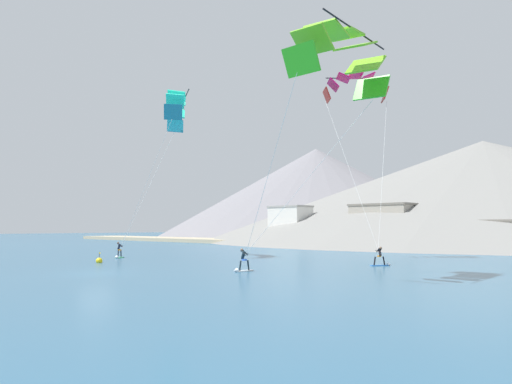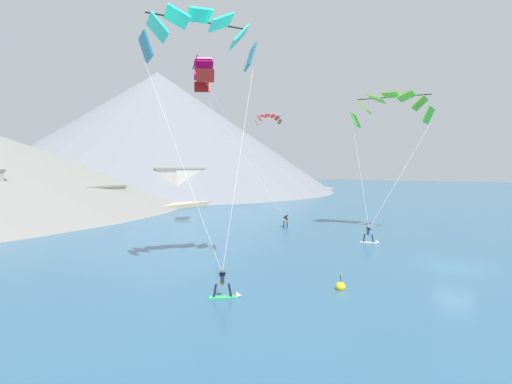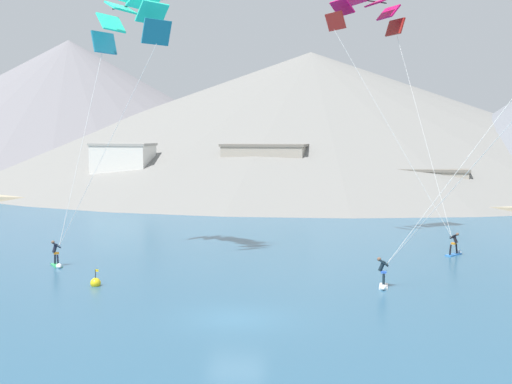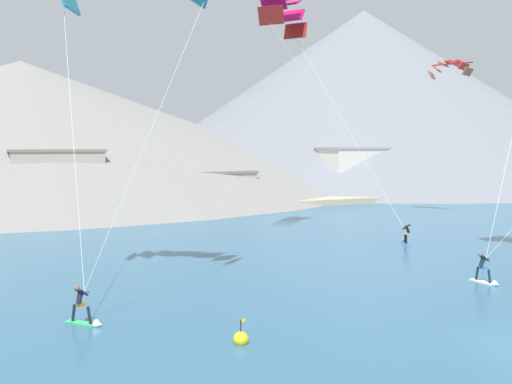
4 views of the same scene
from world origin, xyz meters
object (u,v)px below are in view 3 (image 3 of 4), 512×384
race_marker_buoy (96,283)px  parafoil_kite_mid_center (131,18)px  parafoil_kite_near_lead (366,10)px  kitesurfer_mid_center (57,259)px  kitesurfer_near_lead (456,248)px  kitesurfer_near_trail (383,279)px

race_marker_buoy → parafoil_kite_mid_center: bearing=98.9°
parafoil_kite_mid_center → parafoil_kite_near_lead: bearing=39.2°
kitesurfer_mid_center → race_marker_buoy: size_ratio=1.63×
kitesurfer_near_lead → race_marker_buoy: 23.95m
parafoil_kite_mid_center → race_marker_buoy: 17.86m
kitesurfer_mid_center → parafoil_kite_near_lead: (17.51, 16.11, 16.92)m
parafoil_kite_near_lead → parafoil_kite_mid_center: bearing=-140.8°
parafoil_kite_near_lead → race_marker_buoy: bearing=-121.9°
kitesurfer_near_trail → race_marker_buoy: kitesurfer_near_trail is taller
kitesurfer_near_trail → parafoil_kite_near_lead: 24.79m
kitesurfer_near_lead → kitesurfer_near_trail: size_ratio=0.96×
kitesurfer_near_trail → kitesurfer_mid_center: 19.72m
kitesurfer_near_lead → race_marker_buoy: (-19.41, -14.03, -0.28)m
race_marker_buoy → parafoil_kite_near_lead: bearing=58.1°
kitesurfer_mid_center → parafoil_kite_mid_center: size_ratio=0.11×
kitesurfer_near_lead → kitesurfer_mid_center: bearing=-158.5°
kitesurfer_near_trail → race_marker_buoy: bearing=-169.8°
kitesurfer_near_trail → kitesurfer_near_lead: bearing=68.7°
kitesurfer_near_trail → race_marker_buoy: 15.24m
kitesurfer_near_trail → parafoil_kite_mid_center: bearing=158.9°
kitesurfer_mid_center → parafoil_kite_mid_center: parafoil_kite_mid_center is taller
kitesurfer_near_trail → parafoil_kite_near_lead: parafoil_kite_near_lead is taller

